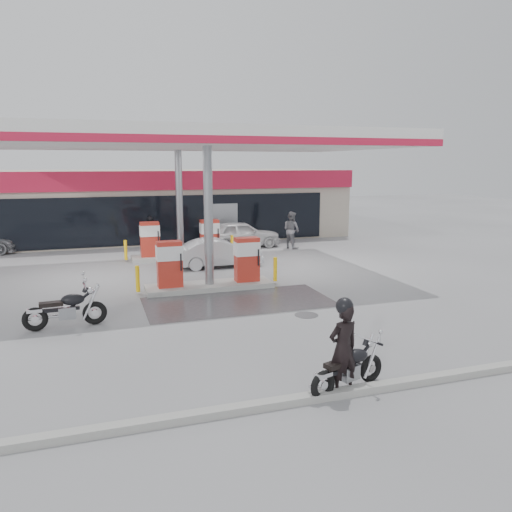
{
  "coord_description": "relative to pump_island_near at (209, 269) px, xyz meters",
  "views": [
    {
      "loc": [
        -3.83,
        -14.97,
        4.42
      ],
      "look_at": [
        1.55,
        1.4,
        1.2
      ],
      "focal_mm": 35.0,
      "sensor_mm": 36.0,
      "label": 1
    }
  ],
  "objects": [
    {
      "name": "pump_island_near",
      "position": [
        0.0,
        0.0,
        0.0
      ],
      "size": [
        5.14,
        1.3,
        1.78
      ],
      "color": "#9E9E99",
      "rests_on": "ground"
    },
    {
      "name": "ground",
      "position": [
        0.0,
        -2.0,
        -0.71
      ],
      "size": [
        90.0,
        90.0,
        0.0
      ],
      "primitive_type": "plane",
      "color": "gray",
      "rests_on": "ground"
    },
    {
      "name": "drain_cover",
      "position": [
        2.0,
        -4.0,
        -0.71
      ],
      "size": [
        0.7,
        0.7,
        0.01
      ],
      "primitive_type": "cylinder",
      "color": "#38383A",
      "rests_on": "ground"
    },
    {
      "name": "parked_car_right",
      "position": [
        4.5,
        12.0,
        -0.14
      ],
      "size": [
        4.26,
        2.28,
        1.14
      ],
      "primitive_type": "imported",
      "rotation": [
        0.0,
        0.0,
        1.67
      ],
      "color": "#161B4B",
      "rests_on": "ground"
    },
    {
      "name": "parked_motorcycle",
      "position": [
        -4.65,
        -2.99,
        -0.21
      ],
      "size": [
        2.19,
        0.84,
        1.12
      ],
      "rotation": [
        0.0,
        0.0,
        0.08
      ],
      "color": "black",
      "rests_on": "ground"
    },
    {
      "name": "attendant",
      "position": [
        6.0,
        7.0,
        0.26
      ],
      "size": [
        1.05,
        1.16,
        1.94
      ],
      "primitive_type": "imported",
      "rotation": [
        0.0,
        0.0,
        1.99
      ],
      "color": "slate",
      "rests_on": "ground"
    },
    {
      "name": "hatchback_silver",
      "position": [
        1.23,
        3.6,
        -0.1
      ],
      "size": [
        3.75,
        1.36,
        1.23
      ],
      "primitive_type": "imported",
      "rotation": [
        0.0,
        0.0,
        1.59
      ],
      "color": "#A8ABB0",
      "rests_on": "ground"
    },
    {
      "name": "store_building",
      "position": [
        0.01,
        13.94,
        1.3
      ],
      "size": [
        22.0,
        8.22,
        4.0
      ],
      "color": "#B8AD9A",
      "rests_on": "ground"
    },
    {
      "name": "pump_island_far",
      "position": [
        0.0,
        6.0,
        0.0
      ],
      "size": [
        5.14,
        1.3,
        1.78
      ],
      "color": "#9E9E99",
      "rests_on": "ground"
    },
    {
      "name": "sedan_white",
      "position": [
        3.61,
        8.2,
        -0.01
      ],
      "size": [
        4.14,
        1.68,
        1.41
      ],
      "primitive_type": "imported",
      "rotation": [
        0.0,
        0.0,
        1.58
      ],
      "color": "silver",
      "rests_on": "ground"
    },
    {
      "name": "biker_walking",
      "position": [
        -0.95,
        9.8,
        0.08
      ],
      "size": [
        0.98,
        0.83,
        1.57
      ],
      "primitive_type": "imported",
      "rotation": [
        0.0,
        0.0,
        0.59
      ],
      "color": "black",
      "rests_on": "ground"
    },
    {
      "name": "main_motorcycle",
      "position": [
        0.79,
        -8.78,
        -0.27
      ],
      "size": [
        1.87,
        0.86,
        0.99
      ],
      "rotation": [
        0.0,
        0.0,
        0.31
      ],
      "color": "black",
      "rests_on": "ground"
    },
    {
      "name": "biker_main",
      "position": [
        0.61,
        -8.85,
        0.19
      ],
      "size": [
        0.73,
        0.55,
        1.8
      ],
      "primitive_type": "imported",
      "rotation": [
        0.0,
        0.0,
        3.33
      ],
      "color": "black",
      "rests_on": "ground"
    },
    {
      "name": "wet_patch",
      "position": [
        0.5,
        -2.0,
        -0.71
      ],
      "size": [
        6.0,
        3.0,
        0.0
      ],
      "primitive_type": "cube",
      "color": "#4C4C4F",
      "rests_on": "ground"
    },
    {
      "name": "kerb",
      "position": [
        0.0,
        -9.0,
        -0.64
      ],
      "size": [
        28.0,
        0.25,
        0.15
      ],
      "primitive_type": "cube",
      "color": "gray",
      "rests_on": "ground"
    },
    {
      "name": "canopy",
      "position": [
        0.0,
        3.0,
        4.56
      ],
      "size": [
        16.0,
        10.02,
        5.51
      ],
      "color": "silver",
      "rests_on": "ground"
    }
  ]
}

